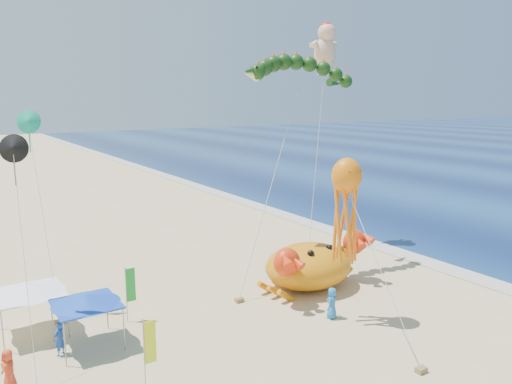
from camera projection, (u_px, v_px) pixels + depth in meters
ground at (300, 296)px, 31.21m from camera, size 320.00×320.00×0.00m
foam_strip at (426, 262)px, 37.62m from camera, size 320.00×320.00×0.00m
crab_inflatable at (310, 264)px, 32.32m from camera, size 8.07×5.73×3.54m
dragon_kite at (299, 74)px, 33.40m from camera, size 11.36×4.35×14.76m
cherub_kite at (325, 48)px, 40.31m from camera, size 4.96×3.96×18.15m
octopus_kite at (346, 202)px, 26.64m from camera, size 1.88×7.01×9.09m
canopy_blue at (86, 300)px, 24.42m from camera, size 3.30×3.30×2.71m
canopy_white at (29, 289)px, 25.80m from camera, size 3.59×3.59×2.71m
feather_flags at (54, 331)px, 22.15m from camera, size 10.05×6.81×3.20m
beachgoers at (67, 346)px, 23.18m from camera, size 18.88×13.75×1.78m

